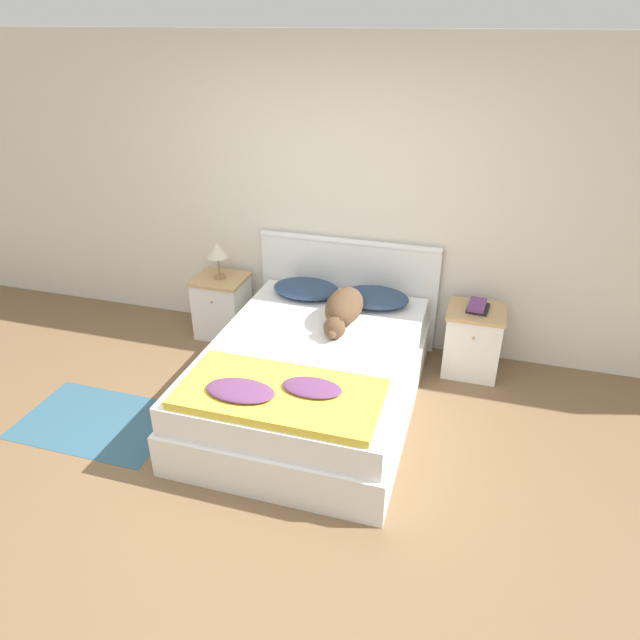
# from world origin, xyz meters

# --- Properties ---
(ground_plane) EXTENTS (16.00, 16.00, 0.00)m
(ground_plane) POSITION_xyz_m (0.00, 0.00, 0.00)
(ground_plane) COLOR brown
(wall_back) EXTENTS (9.00, 0.06, 2.55)m
(wall_back) POSITION_xyz_m (0.00, 2.13, 1.27)
(wall_back) COLOR silver
(wall_back) RESTS_ON ground_plane
(bed) EXTENTS (1.50, 2.07, 0.52)m
(bed) POSITION_xyz_m (0.12, 1.00, 0.26)
(bed) COLOR white
(bed) RESTS_ON ground_plane
(headboard) EXTENTS (1.58, 0.06, 0.97)m
(headboard) POSITION_xyz_m (0.12, 2.06, 0.50)
(headboard) COLOR white
(headboard) RESTS_ON ground_plane
(nightstand_left) EXTENTS (0.45, 0.43, 0.57)m
(nightstand_left) POSITION_xyz_m (-0.99, 1.83, 0.28)
(nightstand_left) COLOR white
(nightstand_left) RESTS_ON ground_plane
(nightstand_right) EXTENTS (0.45, 0.43, 0.57)m
(nightstand_right) POSITION_xyz_m (1.24, 1.83, 0.28)
(nightstand_right) COLOR white
(nightstand_right) RESTS_ON ground_plane
(pillow_left) EXTENTS (0.57, 0.40, 0.12)m
(pillow_left) POSITION_xyz_m (-0.17, 1.79, 0.58)
(pillow_left) COLOR navy
(pillow_left) RESTS_ON bed
(pillow_right) EXTENTS (0.57, 0.40, 0.12)m
(pillow_right) POSITION_xyz_m (0.42, 1.79, 0.58)
(pillow_right) COLOR navy
(pillow_right) RESTS_ON bed
(quilt) EXTENTS (1.27, 0.64, 0.10)m
(quilt) POSITION_xyz_m (0.11, 0.32, 0.56)
(quilt) COLOR yellow
(quilt) RESTS_ON bed
(dog) EXTENTS (0.28, 0.73, 0.24)m
(dog) POSITION_xyz_m (0.25, 1.41, 0.64)
(dog) COLOR brown
(dog) RESTS_ON bed
(book_stack) EXTENTS (0.18, 0.24, 0.06)m
(book_stack) POSITION_xyz_m (1.24, 1.84, 0.59)
(book_stack) COLOR #232328
(book_stack) RESTS_ON nightstand_right
(table_lamp) EXTENTS (0.20, 0.20, 0.34)m
(table_lamp) POSITION_xyz_m (-0.99, 1.82, 0.82)
(table_lamp) COLOR #9E7A4C
(table_lamp) RESTS_ON nightstand_left
(rug) EXTENTS (1.13, 0.73, 0.00)m
(rug) POSITION_xyz_m (-1.32, 0.34, 0.00)
(rug) COLOR #335B70
(rug) RESTS_ON ground_plane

